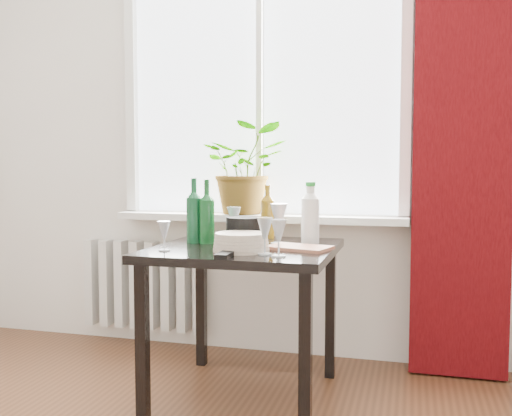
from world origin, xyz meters
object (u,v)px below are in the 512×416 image
(potted_plant, at_px, (246,169))
(wineglass_front_right, at_px, (265,236))
(wine_bottle_left, at_px, (194,210))
(cleaning_bottle, at_px, (310,212))
(wineglass_front_left, at_px, (164,236))
(cutting_board, at_px, (299,248))
(wineglass_back_center, at_px, (279,223))
(wineglass_back_left, at_px, (234,223))
(fondue_pot, at_px, (244,231))
(wine_bottle_right, at_px, (207,211))
(wineglass_far_right, at_px, (279,238))
(tv_remote, at_px, (226,254))
(table, at_px, (245,265))
(bottle_amber, at_px, (268,211))
(plate_stack, at_px, (241,242))
(radiator, at_px, (144,285))

(potted_plant, distance_m, wineglass_front_right, 0.97)
(wine_bottle_left, bearing_deg, cleaning_bottle, 12.78)
(wineglass_front_left, distance_m, cutting_board, 0.62)
(wineglass_front_right, relative_size, wineglass_back_center, 0.80)
(wineglass_back_left, distance_m, cutting_board, 0.48)
(potted_plant, bearing_deg, cleaning_bottle, -42.87)
(fondue_pot, bearing_deg, wine_bottle_right, 175.54)
(wineglass_far_right, relative_size, wineglass_back_left, 0.92)
(cutting_board, bearing_deg, tv_remote, -131.45)
(cutting_board, bearing_deg, wine_bottle_right, 170.29)
(wineglass_front_right, bearing_deg, table, 124.09)
(table, distance_m, wineglass_far_right, 0.40)
(potted_plant, height_order, wine_bottle_right, potted_plant)
(wineglass_back_center, distance_m, wineglass_front_left, 0.58)
(potted_plant, distance_m, wineglass_back_center, 0.65)
(wine_bottle_left, height_order, tv_remote, wine_bottle_left)
(wineglass_back_left, height_order, fondue_pot, wineglass_back_left)
(bottle_amber, distance_m, wineglass_front_right, 0.60)
(potted_plant, distance_m, wineglass_front_left, 0.93)
(table, relative_size, wineglass_front_right, 5.14)
(wine_bottle_right, bearing_deg, cleaning_bottle, 15.95)
(wine_bottle_left, relative_size, wineglass_back_left, 1.88)
(wine_bottle_right, bearing_deg, cutting_board, -9.71)
(wine_bottle_left, xyz_separation_m, wineglass_front_right, (0.44, -0.30, -0.08))
(wineglass_back_center, bearing_deg, cutting_board, -49.94)
(potted_plant, xyz_separation_m, wineglass_back_center, (0.32, -0.50, -0.27))
(wine_bottle_right, height_order, wineglass_far_right, wine_bottle_right)
(wineglass_front_left, relative_size, tv_remote, 0.74)
(wineglass_front_left, bearing_deg, wineglass_far_right, -2.96)
(potted_plant, height_order, plate_stack, potted_plant)
(wineglass_back_center, bearing_deg, tv_remote, -105.68)
(wine_bottle_right, xyz_separation_m, wineglass_back_left, (0.08, 0.18, -0.07))
(wineglass_front_left, xyz_separation_m, cutting_board, (0.58, 0.21, -0.06))
(bottle_amber, distance_m, tv_remote, 0.68)
(wine_bottle_left, distance_m, plate_stack, 0.41)
(wine_bottle_right, xyz_separation_m, wineglass_far_right, (0.44, -0.32, -0.08))
(bottle_amber, height_order, plate_stack, bottle_amber)
(table, height_order, wine_bottle_left, wine_bottle_left)
(table, xyz_separation_m, wineglass_far_right, (0.23, -0.27, 0.17))
(table, bearing_deg, bottle_amber, 85.63)
(bottle_amber, xyz_separation_m, wineglass_back_center, (0.11, -0.22, -0.04))
(radiator, bearing_deg, wineglass_back_center, -27.21)
(wineglass_back_left, bearing_deg, potted_plant, 97.54)
(cleaning_bottle, distance_m, wineglass_back_left, 0.42)
(bottle_amber, distance_m, cleaning_bottle, 0.30)
(plate_stack, bearing_deg, wineglass_back_left, 111.96)
(potted_plant, relative_size, fondue_pot, 2.62)
(potted_plant, height_order, wine_bottle_left, potted_plant)
(plate_stack, height_order, tv_remote, plate_stack)
(wine_bottle_left, bearing_deg, wineglass_front_right, -33.82)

